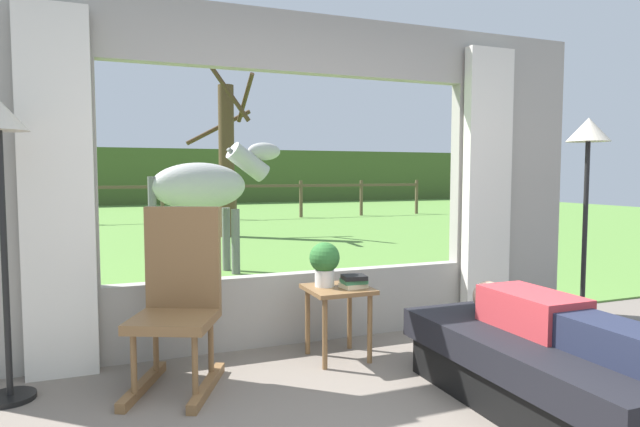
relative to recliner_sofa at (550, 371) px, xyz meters
The scene contains 16 objects.
back_wall_with_window 2.18m from the recliner_sofa, 118.19° to the left, with size 5.20×0.12×2.55m.
curtain_panel_left 3.18m from the recliner_sofa, 149.10° to the left, with size 0.44×0.10×2.40m, color silver.
curtain_panel_right 2.00m from the recliner_sofa, 63.31° to the left, with size 0.44×0.10×2.40m, color silver.
outdoor_pasture_lawn 12.63m from the recliner_sofa, 94.12° to the left, with size 36.00×21.68×0.02m, color #568438.
distant_hill_ridge 22.47m from the recliner_sofa, 92.32° to the left, with size 36.00×2.00×2.40m, color #435A29.
recliner_sofa is the anchor object (origin of this frame).
reclining_person 0.31m from the recliner_sofa, 90.00° to the right, with size 0.34×1.43×0.22m.
rocking_chair 2.24m from the recliner_sofa, 149.36° to the left, with size 0.70×0.81×1.12m.
side_table 1.45m from the recliner_sofa, 122.83° to the left, with size 0.44×0.44×0.52m.
potted_plant 1.61m from the recliner_sofa, 124.13° to the left, with size 0.22×0.22×0.32m.
book_stack 1.38m from the recliner_sofa, 120.81° to the left, with size 0.19×0.17×0.09m.
floor_lamp_left 3.35m from the recliner_sofa, 156.40° to the left, with size 0.32×0.32×1.76m.
floor_lamp_right 1.82m from the recliner_sofa, 35.86° to the left, with size 0.32×0.32×1.75m.
horse 4.93m from the recliner_sofa, 103.35° to the left, with size 1.82×0.78×1.73m.
pasture_tree 8.98m from the recliner_sofa, 89.87° to the left, with size 1.42×1.21×3.51m.
pasture_fence_line 13.00m from the recliner_sofa, 94.01° to the left, with size 16.10×0.10×1.10m.
Camera 1 is at (-1.39, -1.73, 1.33)m, focal length 30.39 mm.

